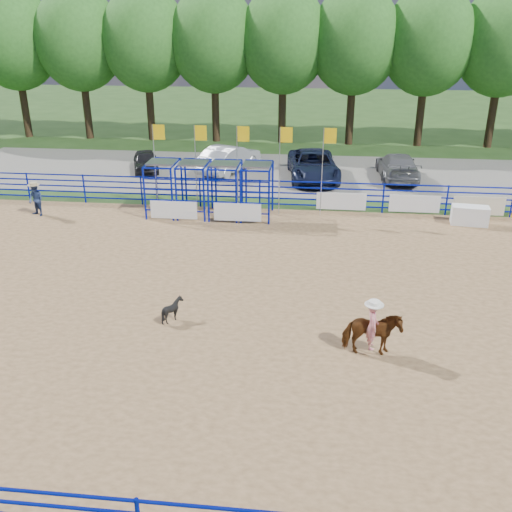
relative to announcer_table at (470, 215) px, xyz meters
name	(u,v)px	position (x,y,z in m)	size (l,w,h in m)	color
ground	(229,302)	(-9.82, -8.78, -0.45)	(120.00, 120.00, 0.00)	#305020
arena_dirt	(229,302)	(-9.82, -8.78, -0.44)	(30.00, 20.00, 0.02)	#A07B50
gravel_strip	(272,173)	(-9.82, 8.22, -0.45)	(40.00, 10.00, 0.01)	gray
announcer_table	(470,215)	(0.00, 0.00, 0.00)	(1.62, 0.76, 0.86)	white
horse_and_rider	(372,329)	(-5.33, -11.56, 0.40)	(1.63, 0.78, 2.40)	#5C3112
calf	(173,310)	(-11.38, -10.26, -0.05)	(0.62, 0.70, 0.77)	black
spectator_cowboy	(36,199)	(-20.32, -1.01, 0.38)	(0.94, 0.86, 1.61)	navy
car_a	(146,161)	(-17.57, 7.85, 0.18)	(1.46, 3.62, 1.23)	black
car_b	(229,158)	(-12.43, 8.20, 0.38)	(1.74, 4.99, 1.65)	gray
car_c	(313,165)	(-7.30, 7.07, 0.37)	(2.70, 5.86, 1.63)	black
car_d	(397,166)	(-2.40, 7.67, 0.31)	(2.09, 5.15, 1.49)	slate
perimeter_fence	(229,282)	(-9.82, -8.78, 0.30)	(30.10, 20.10, 1.50)	#0817B0
chute_assembly	(217,190)	(-11.72, 0.06, 0.81)	(19.32, 2.41, 4.20)	#0817B0
treeline	(284,36)	(-9.82, 17.22, 7.08)	(56.40, 6.40, 11.24)	#3F2B19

